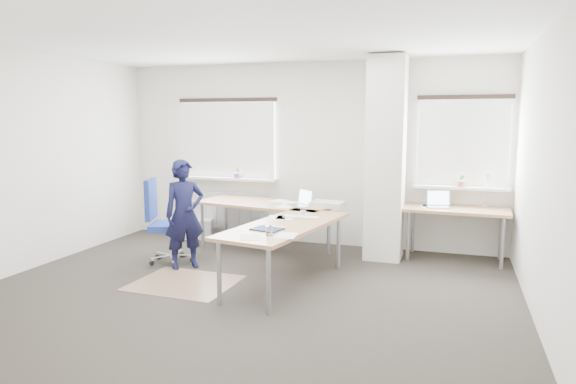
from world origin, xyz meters
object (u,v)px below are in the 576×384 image
(desk_main, at_px, (277,215))
(task_chair, at_px, (168,240))
(desk_side, at_px, (457,211))
(person, at_px, (185,214))

(desk_main, distance_m, task_chair, 1.55)
(desk_side, xyz_separation_m, task_chair, (-3.71, -1.36, -0.37))
(desk_side, distance_m, task_chair, 3.97)
(person, bearing_deg, task_chair, 113.33)
(desk_side, bearing_deg, person, -153.45)
(desk_main, bearing_deg, desk_side, 35.56)
(desk_main, xyz_separation_m, desk_side, (2.23, 1.07, -0.01))
(desk_side, xyz_separation_m, person, (-3.36, -1.50, 0.03))
(task_chair, distance_m, person, 0.55)
(desk_main, relative_size, person, 2.09)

